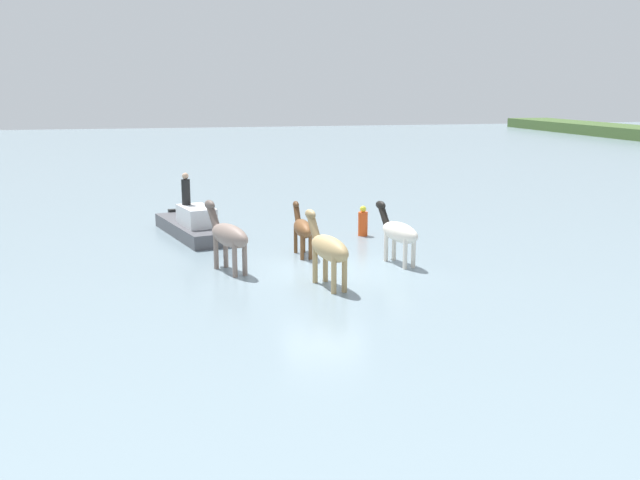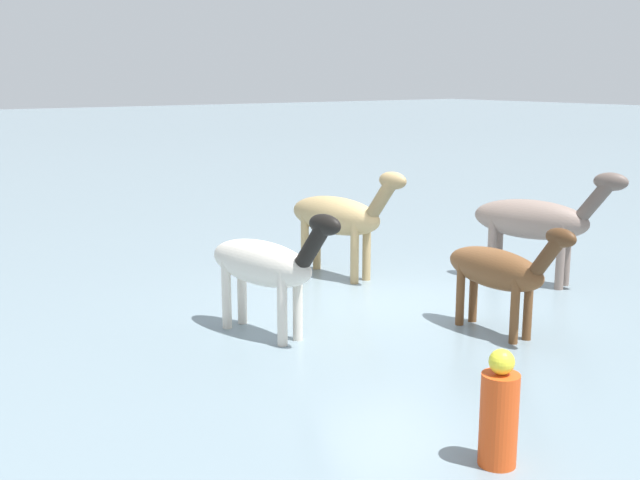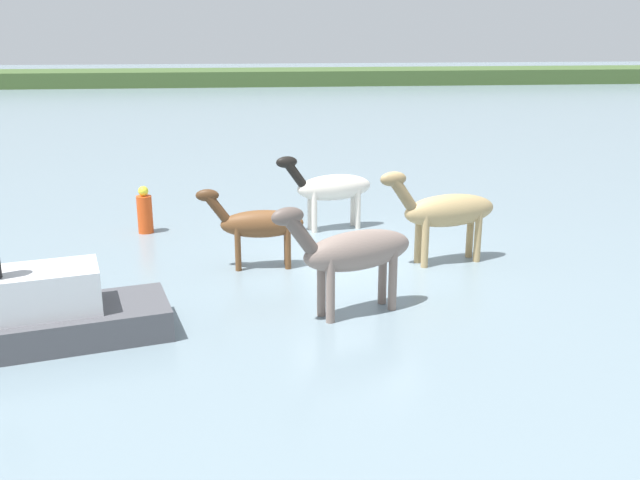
% 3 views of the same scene
% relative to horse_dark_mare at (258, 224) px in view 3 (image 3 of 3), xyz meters
% --- Properties ---
extents(ground_plane, '(159.06, 159.06, 0.00)m').
position_rel_horse_dark_mare_xyz_m(ground_plane, '(2.07, 0.23, -0.92)').
color(ground_plane, gray).
extents(distant_shoreline, '(143.16, 6.00, 2.40)m').
position_rel_horse_dark_mare_xyz_m(distant_shoreline, '(2.07, 46.91, -0.92)').
color(distant_shoreline, '#3D572A').
rests_on(distant_shoreline, ground_plane).
extents(horse_dark_mare, '(2.15, 0.52, 1.68)m').
position_rel_horse_dark_mare_xyz_m(horse_dark_mare, '(0.00, 0.00, 0.00)').
color(horse_dark_mare, brown).
rests_on(horse_dark_mare, ground_plane).
extents(horse_pinto_flank, '(2.58, 1.33, 2.04)m').
position_rel_horse_dark_mare_xyz_m(horse_pinto_flank, '(1.54, -2.61, 0.20)').
color(horse_pinto_flank, gray).
rests_on(horse_pinto_flank, ground_plane).
extents(horse_dun_straggler, '(2.61, 1.00, 2.02)m').
position_rel_horse_dark_mare_xyz_m(horse_dun_straggler, '(3.85, -0.07, 0.19)').
color(horse_dun_straggler, tan).
rests_on(horse_dun_straggler, ground_plane).
extents(horse_rear_stallion, '(2.41, 0.96, 1.86)m').
position_rel_horse_dark_mare_xyz_m(horse_rear_stallion, '(1.81, 2.71, 0.10)').
color(horse_rear_stallion, silver).
rests_on(horse_rear_stallion, ground_plane).
extents(boat_tender_starboard, '(5.42, 2.65, 1.35)m').
position_rel_horse_dark_mare_xyz_m(boat_tender_starboard, '(-3.98, -3.36, -0.60)').
color(boat_tender_starboard, '#4C4C51').
rests_on(boat_tender_starboard, ground_plane).
extents(buoy_channel_marker, '(0.36, 0.36, 1.14)m').
position_rel_horse_dark_mare_xyz_m(buoy_channel_marker, '(-2.64, 2.88, -0.41)').
color(buoy_channel_marker, '#E54C19').
rests_on(buoy_channel_marker, ground_plane).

